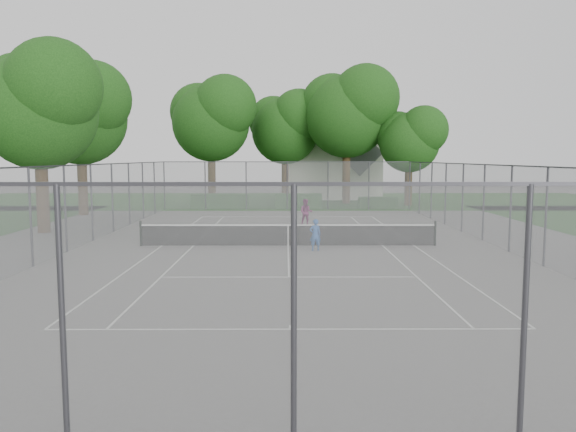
{
  "coord_description": "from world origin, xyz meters",
  "views": [
    {
      "loc": [
        -0.1,
        -24.09,
        3.84
      ],
      "look_at": [
        0.0,
        1.0,
        1.2
      ],
      "focal_mm": 35.0,
      "sensor_mm": 36.0,
      "label": 1
    }
  ],
  "objects_px": {
    "girl_player": "(315,235)",
    "tennis_net": "(288,234)",
    "house": "(333,153)",
    "woman_player": "(306,212)"
  },
  "relations": [
    {
      "from": "woman_player",
      "to": "house",
      "type": "bearing_deg",
      "value": 87.74
    },
    {
      "from": "tennis_net",
      "to": "girl_player",
      "type": "xyz_separation_m",
      "value": [
        1.11,
        -1.2,
        0.14
      ]
    },
    {
      "from": "girl_player",
      "to": "tennis_net",
      "type": "bearing_deg",
      "value": -56.47
    },
    {
      "from": "house",
      "to": "woman_player",
      "type": "bearing_deg",
      "value": -98.8
    },
    {
      "from": "tennis_net",
      "to": "house",
      "type": "bearing_deg",
      "value": 81.36
    },
    {
      "from": "girl_player",
      "to": "woman_player",
      "type": "distance_m",
      "value": 8.5
    },
    {
      "from": "house",
      "to": "girl_player",
      "type": "relative_size",
      "value": 7.95
    },
    {
      "from": "girl_player",
      "to": "woman_player",
      "type": "relative_size",
      "value": 0.87
    },
    {
      "from": "house",
      "to": "woman_player",
      "type": "relative_size",
      "value": 6.93
    },
    {
      "from": "tennis_net",
      "to": "girl_player",
      "type": "height_order",
      "value": "girl_player"
    }
  ]
}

